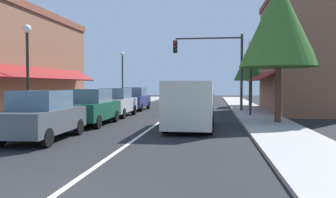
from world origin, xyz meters
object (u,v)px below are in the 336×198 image
(parked_car_second_left, at_px, (91,107))
(parked_car_far_left, at_px, (135,99))
(van_in_lane, at_px, (191,103))
(tree_right_far, at_px, (251,62))
(parked_car_third_left, at_px, (116,102))
(street_lamp_right_mid, at_px, (251,65))
(tree_right_near, at_px, (279,24))
(street_lamp_left_near, at_px, (27,59))
(parked_car_nearest_left, at_px, (42,116))
(traffic_signal_mast_arm, at_px, (217,59))
(street_lamp_left_far, at_px, (122,70))

(parked_car_second_left, bearing_deg, parked_car_far_left, 91.14)
(van_in_lane, height_order, tree_right_far, tree_right_far)
(parked_car_third_left, xyz_separation_m, tree_right_far, (9.30, 11.00, 3.10))
(tree_right_far, bearing_deg, street_lamp_right_mid, -96.09)
(parked_car_third_left, xyz_separation_m, tree_right_near, (9.11, -3.10, 4.04))
(parked_car_third_left, bearing_deg, street_lamp_right_mid, 4.73)
(street_lamp_left_near, distance_m, tree_right_near, 11.80)
(parked_car_nearest_left, xyz_separation_m, parked_car_far_left, (-0.03, 14.31, 0.00))
(parked_car_third_left, bearing_deg, parked_car_nearest_left, -90.26)
(parked_car_third_left, distance_m, parked_car_far_left, 5.27)
(parked_car_nearest_left, distance_m, parked_car_third_left, 9.05)
(traffic_signal_mast_arm, height_order, street_lamp_right_mid, traffic_signal_mast_arm)
(parked_car_far_left, bearing_deg, street_lamp_left_far, 120.83)
(parked_car_second_left, distance_m, parked_car_third_left, 4.45)
(parked_car_third_left, distance_m, traffic_signal_mast_arm, 8.14)
(parked_car_nearest_left, distance_m, tree_right_near, 11.63)
(parked_car_second_left, height_order, traffic_signal_mast_arm, traffic_signal_mast_arm)
(parked_car_nearest_left, bearing_deg, street_lamp_right_mid, 48.05)
(tree_right_near, xyz_separation_m, tree_right_far, (0.19, 14.10, -0.94))
(traffic_signal_mast_arm, bearing_deg, van_in_lane, -97.46)
(van_in_lane, relative_size, street_lamp_left_near, 1.14)
(parked_car_nearest_left, xyz_separation_m, street_lamp_right_mid, (8.24, 9.73, 2.28))
(van_in_lane, xyz_separation_m, tree_right_near, (4.15, 2.20, 3.77))
(parked_car_far_left, xyz_separation_m, traffic_signal_mast_arm, (6.30, -0.92, 2.93))
(parked_car_nearest_left, bearing_deg, tree_right_near, 31.31)
(van_in_lane, xyz_separation_m, tree_right_far, (4.34, 16.30, 2.83))
(van_in_lane, height_order, street_lamp_left_near, street_lamp_left_near)
(parked_car_second_left, xyz_separation_m, street_lamp_left_near, (-2.09, -2.07, 2.22))
(parked_car_second_left, bearing_deg, van_in_lane, -9.47)
(parked_car_second_left, bearing_deg, parked_car_nearest_left, -90.75)
(street_lamp_left_near, xyz_separation_m, tree_right_near, (11.15, 3.42, 1.82))
(parked_car_far_left, xyz_separation_m, street_lamp_right_mid, (8.27, -4.58, 2.28))
(parked_car_third_left, height_order, tree_right_near, tree_right_near)
(parked_car_far_left, bearing_deg, street_lamp_right_mid, -28.80)
(parked_car_nearest_left, bearing_deg, parked_car_second_left, 87.13)
(street_lamp_left_near, height_order, tree_right_far, tree_right_far)
(parked_car_third_left, xyz_separation_m, van_in_lane, (4.97, -5.30, 0.27))
(street_lamp_right_mid, height_order, tree_right_near, tree_right_near)
(van_in_lane, bearing_deg, parked_car_nearest_left, -142.52)
(tree_right_near, bearing_deg, parked_car_second_left, -171.55)
(traffic_signal_mast_arm, height_order, street_lamp_left_far, traffic_signal_mast_arm)
(parked_car_second_left, bearing_deg, street_lamp_left_near, -134.83)
(parked_car_nearest_left, relative_size, tree_right_near, 0.59)
(street_lamp_right_mid, bearing_deg, parked_car_second_left, -147.77)
(tree_right_near, bearing_deg, parked_car_far_left, 137.64)
(parked_car_second_left, distance_m, van_in_lane, 4.99)
(street_lamp_left_near, bearing_deg, tree_right_far, 57.10)
(street_lamp_left_near, bearing_deg, parked_car_third_left, 72.70)
(parked_car_second_left, distance_m, traffic_signal_mast_arm, 11.14)
(street_lamp_left_near, bearing_deg, street_lamp_right_mid, 35.16)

